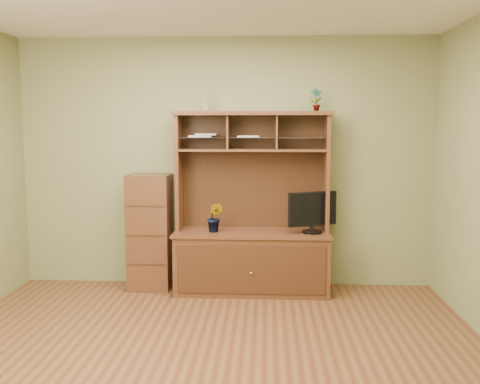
{
  "coord_description": "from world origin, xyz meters",
  "views": [
    {
      "loc": [
        0.45,
        -3.82,
        1.75
      ],
      "look_at": [
        0.2,
        1.2,
        1.13
      ],
      "focal_mm": 40.0,
      "sensor_mm": 36.0,
      "label": 1
    }
  ],
  "objects": [
    {
      "name": "room",
      "position": [
        0.0,
        0.0,
        1.35
      ],
      "size": [
        4.54,
        4.04,
        2.74
      ],
      "color": "#572C19",
      "rests_on": "ground"
    },
    {
      "name": "magazines",
      "position": [
        -0.07,
        1.81,
        1.65
      ],
      "size": [
        0.76,
        0.21,
        0.04
      ],
      "color": "#A0A0A4",
      "rests_on": "media_hutch"
    },
    {
      "name": "side_cabinet",
      "position": [
        -0.8,
        1.78,
        0.62
      ],
      "size": [
        0.44,
        0.4,
        1.24
      ],
      "color": "#3F2212",
      "rests_on": "room"
    },
    {
      "name": "monitor",
      "position": [
        0.93,
        1.65,
        0.88
      ],
      "size": [
        0.51,
        0.26,
        0.43
      ],
      "rotation": [
        0.0,
        0.0,
        0.43
      ],
      "color": "black",
      "rests_on": "media_hutch"
    },
    {
      "name": "orchid_plant",
      "position": [
        -0.08,
        1.65,
        0.8
      ],
      "size": [
        0.2,
        0.18,
        0.31
      ],
      "primitive_type": "imported",
      "rotation": [
        0.0,
        0.0,
        -0.25
      ],
      "color": "#25551D",
      "rests_on": "media_hutch"
    },
    {
      "name": "reed_diffuser",
      "position": [
        -0.21,
        1.8,
        2.02
      ],
      "size": [
        0.06,
        0.06,
        0.31
      ],
      "color": "silver",
      "rests_on": "media_hutch"
    },
    {
      "name": "top_plant",
      "position": [
        0.96,
        1.8,
        2.02
      ],
      "size": [
        0.15,
        0.12,
        0.24
      ],
      "primitive_type": "imported",
      "rotation": [
        0.0,
        0.0,
        0.29
      ],
      "color": "#316F26",
      "rests_on": "media_hutch"
    },
    {
      "name": "media_hutch",
      "position": [
        0.3,
        1.73,
        0.52
      ],
      "size": [
        1.66,
        0.61,
        1.9
      ],
      "color": "#3F2212",
      "rests_on": "room"
    }
  ]
}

